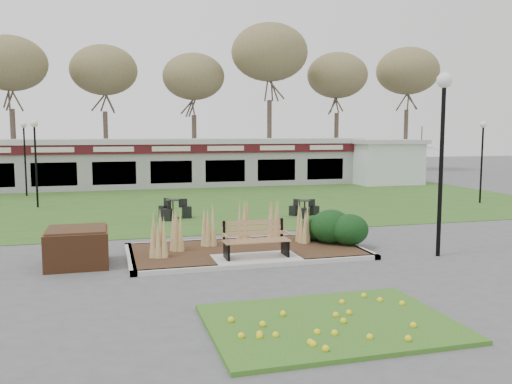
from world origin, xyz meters
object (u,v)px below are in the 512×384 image
object	(u,v)px
lamp_post_near_right	(443,124)
lamp_post_mid_left	(35,144)
brick_planter	(77,247)
bistro_set_d	(304,211)
lamp_post_far_left	(24,142)
patio_umbrella	(421,159)
food_pavilion	(168,162)
bistro_set_c	(173,212)
park_bench	(255,239)
service_hut	(385,161)
lamp_post_far_right	(483,144)

from	to	relation	value
lamp_post_near_right	lamp_post_mid_left	bearing A→B (deg)	131.92
brick_planter	bistro_set_d	distance (m)	10.01
lamp_post_near_right	brick_planter	bearing A→B (deg)	170.91
lamp_post_far_left	patio_umbrella	world-z (taller)	lamp_post_far_left
food_pavilion	bistro_set_c	world-z (taller)	food_pavilion
lamp_post_near_right	park_bench	bearing A→B (deg)	171.46
lamp_post_mid_left	patio_umbrella	distance (m)	22.31
service_hut	patio_umbrella	distance (m)	2.18
lamp_post_mid_left	lamp_post_far_left	distance (m)	4.80
lamp_post_far_left	bistro_set_d	size ratio (longest dim) A/B	3.24
service_hut	food_pavilion	bearing A→B (deg)	171.73
park_bench	lamp_post_mid_left	size ratio (longest dim) A/B	0.44
lamp_post_far_right	bistro_set_c	xyz separation A→B (m)	(-14.36, -0.73, -2.52)
bistro_set_c	bistro_set_d	size ratio (longest dim) A/B	1.15
brick_planter	food_pavilion	xyz separation A→B (m)	(4.40, 18.96, 1.00)
food_pavilion	lamp_post_far_left	distance (m)	8.30
park_bench	patio_umbrella	size ratio (longest dim) A/B	0.67
patio_umbrella	service_hut	bearing A→B (deg)	143.57
lamp_post_far_left	bistro_set_c	size ratio (longest dim) A/B	2.81
lamp_post_near_right	patio_umbrella	world-z (taller)	lamp_post_near_right
service_hut	bistro_set_c	size ratio (longest dim) A/B	3.22
service_hut	lamp_post_near_right	world-z (taller)	lamp_post_near_right
lamp_post_far_right	lamp_post_near_right	bearing A→B (deg)	-132.88
park_bench	food_pavilion	size ratio (longest dim) A/B	0.07
park_bench	brick_planter	world-z (taller)	park_bench
lamp_post_mid_left	patio_umbrella	bearing A→B (deg)	11.37
park_bench	bistro_set_d	bearing A→B (deg)	59.74
lamp_post_near_right	bistro_set_d	bearing A→B (deg)	98.73
food_pavilion	lamp_post_mid_left	size ratio (longest dim) A/B	6.42
lamp_post_far_right	food_pavilion	bearing A→B (deg)	138.60
lamp_post_near_right	lamp_post_far_right	bearing A→B (deg)	47.12
lamp_post_mid_left	patio_umbrella	world-z (taller)	lamp_post_mid_left
lamp_post_far_right	service_hut	bearing A→B (deg)	87.85
brick_planter	lamp_post_near_right	distance (m)	9.91
park_bench	lamp_post_near_right	bearing A→B (deg)	-8.54
food_pavilion	patio_umbrella	bearing A→B (deg)	-12.05
service_hut	bistro_set_c	distance (m)	18.04
food_pavilion	bistro_set_c	xyz separation A→B (m)	(-1.22, -12.31, -1.21)
lamp_post_near_right	bistro_set_c	distance (m)	10.70
food_pavilion	bistro_set_c	bearing A→B (deg)	-95.68
park_bench	food_pavilion	bearing A→B (deg)	90.00
park_bench	bistro_set_d	distance (m)	7.54
lamp_post_far_right	bistro_set_d	size ratio (longest dim) A/B	3.23
lamp_post_mid_left	patio_umbrella	xyz separation A→B (m)	(21.84, 4.39, -1.17)
lamp_post_near_right	lamp_post_mid_left	size ratio (longest dim) A/B	1.27
service_hut	lamp_post_mid_left	size ratio (longest dim) A/B	1.15
lamp_post_near_right	patio_umbrella	bearing A→B (deg)	58.97
park_bench	service_hut	bearing A→B (deg)	52.75
bistro_set_d	patio_umbrella	distance (m)	15.24
food_pavilion	lamp_post_far_left	world-z (taller)	lamp_post_far_left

